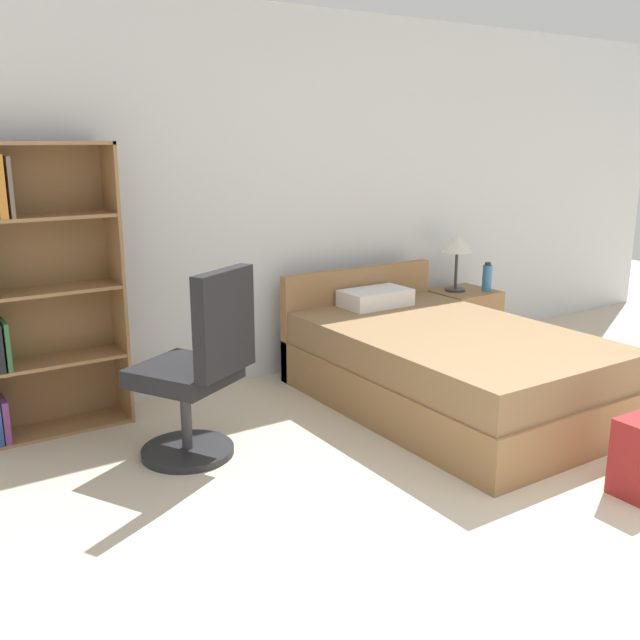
{
  "coord_description": "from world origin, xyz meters",
  "views": [
    {
      "loc": [
        -2.37,
        -1.24,
        1.72
      ],
      "look_at": [
        -0.26,
        1.98,
        0.73
      ],
      "focal_mm": 40.0,
      "sensor_mm": 36.0,
      "label": 1
    }
  ],
  "objects": [
    {
      "name": "bookshelf",
      "position": [
        -1.63,
        3.01,
        0.88
      ],
      "size": [
        0.9,
        0.29,
        1.7
      ],
      "color": "olive",
      "rests_on": "ground_plane"
    },
    {
      "name": "water_bottle",
      "position": [
        1.9,
        2.78,
        0.61
      ],
      "size": [
        0.08,
        0.08,
        0.24
      ],
      "color": "teal",
      "rests_on": "nightstand"
    },
    {
      "name": "nightstand",
      "position": [
        1.75,
        2.9,
        0.25
      ],
      "size": [
        0.49,
        0.47,
        0.5
      ],
      "color": "olive",
      "rests_on": "ground_plane"
    },
    {
      "name": "office_chair",
      "position": [
        -0.93,
        2.15,
        0.49
      ],
      "size": [
        0.67,
        0.71,
        1.07
      ],
      "color": "#232326",
      "rests_on": "ground_plane"
    },
    {
      "name": "bed",
      "position": [
        0.74,
        2.05,
        0.27
      ],
      "size": [
        1.32,
        2.08,
        0.78
      ],
      "color": "olive",
      "rests_on": "ground_plane"
    },
    {
      "name": "table_lamp",
      "position": [
        1.68,
        2.93,
        0.88
      ],
      "size": [
        0.27,
        0.27,
        0.47
      ],
      "color": "#333333",
      "rests_on": "nightstand"
    },
    {
      "name": "wall_back",
      "position": [
        0.0,
        3.23,
        1.3
      ],
      "size": [
        9.0,
        0.06,
        2.6
      ],
      "color": "silver",
      "rests_on": "ground_plane"
    }
  ]
}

